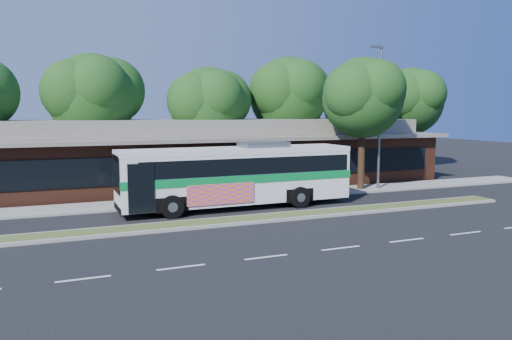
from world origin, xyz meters
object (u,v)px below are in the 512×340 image
object	(u,v)px
sedan	(20,189)
sidewalk_tree	(367,96)
lamp_post	(379,113)
transit_bus	(238,172)

from	to	relation	value
sedan	sidewalk_tree	world-z (taller)	sidewalk_tree
sedan	sidewalk_tree	bearing A→B (deg)	-90.57
lamp_post	sedan	distance (m)	21.81
sidewalk_tree	sedan	bearing A→B (deg)	170.01
sedan	sidewalk_tree	size ratio (longest dim) A/B	0.60
lamp_post	sidewalk_tree	xyz separation A→B (m)	(-0.77, 0.32, 1.08)
lamp_post	transit_bus	world-z (taller)	lamp_post
transit_bus	lamp_post	bearing A→B (deg)	11.29
sidewalk_tree	transit_bus	bearing A→B (deg)	-165.28
sedan	sidewalk_tree	xyz separation A→B (m)	(20.28, -3.57, 5.25)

